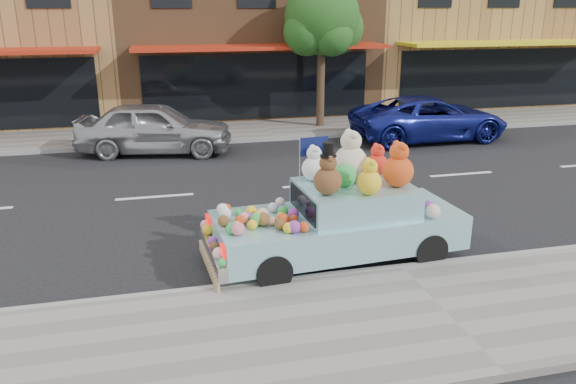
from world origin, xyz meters
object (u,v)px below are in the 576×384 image
object	(u,v)px
car_blue	(429,118)
art_car	(340,216)
car_silver	(155,128)
street_tree	(322,24)

from	to	relation	value
car_blue	art_car	distance (m)	10.07
car_silver	art_car	size ratio (longest dim) A/B	1.00
car_blue	street_tree	bearing A→B (deg)	48.21
street_tree	art_car	world-z (taller)	street_tree
street_tree	art_car	bearing A→B (deg)	-104.97
street_tree	car_blue	bearing A→B (deg)	-40.54
art_car	car_blue	bearing A→B (deg)	50.47
car_silver	art_car	xyz separation A→B (m)	(3.05, -8.44, 0.02)
car_blue	art_car	world-z (taller)	art_car
car_blue	car_silver	bearing A→B (deg)	87.02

